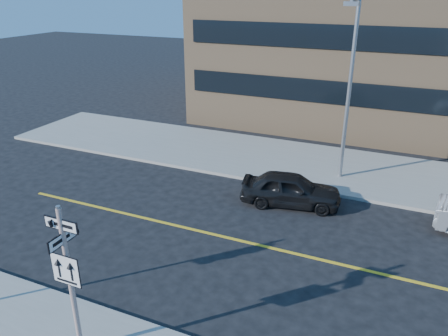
% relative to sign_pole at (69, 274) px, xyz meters
% --- Properties ---
extents(ground, '(120.00, 120.00, 0.00)m').
position_rel_sign_pole_xyz_m(ground, '(0.00, 2.51, -2.44)').
color(ground, black).
rests_on(ground, ground).
extents(sign_pole, '(0.92, 0.92, 4.06)m').
position_rel_sign_pole_xyz_m(sign_pole, '(0.00, 0.00, 0.00)').
color(sign_pole, white).
rests_on(sign_pole, near_sidewalk).
extents(parked_car_a, '(2.40, 4.37, 1.41)m').
position_rel_sign_pole_xyz_m(parked_car_a, '(2.54, 10.03, -1.73)').
color(parked_car_a, black).
rests_on(parked_car_a, ground).
extents(streetlight_a, '(0.55, 2.25, 8.00)m').
position_rel_sign_pole_xyz_m(streetlight_a, '(4.00, 13.27, 2.32)').
color(streetlight_a, gray).
rests_on(streetlight_a, far_sidewalk).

